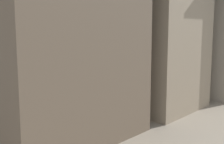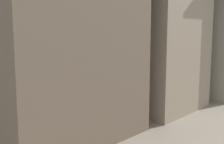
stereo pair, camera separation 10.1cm
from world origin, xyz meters
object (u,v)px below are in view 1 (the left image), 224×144
boat_moored_second (199,72)px  house_waterfront_tall (209,30)px  boat_moored_far (167,82)px  boat_midriver_drifting (75,102)px  house_waterfront_nearest (57,32)px  house_waterfront_second (153,31)px  boat_moored_nearest (96,89)px

boat_moored_second → house_waterfront_tall: size_ratio=0.67×
boat_moored_far → house_waterfront_tall: bearing=-31.5°
boat_midriver_drifting → house_waterfront_tall: house_waterfront_tall is taller
boat_midriver_drifting → house_waterfront_nearest: (5.23, -5.32, 4.74)m
boat_moored_second → house_waterfront_second: size_ratio=0.67×
boat_moored_nearest → boat_moored_second: boat_moored_second is taller
boat_midriver_drifting → house_waterfront_nearest: size_ratio=0.42×
boat_moored_far → house_waterfront_tall: 7.95m
boat_midriver_drifting → house_waterfront_tall: size_ratio=0.42×
boat_moored_far → boat_midriver_drifting: size_ratio=1.11×
boat_moored_nearest → boat_moored_far: bearing=67.0°
boat_midriver_drifting → house_waterfront_tall: 10.74m
boat_moored_far → boat_moored_nearest: bearing=-113.0°
boat_moored_nearest → boat_moored_far: boat_moored_far is taller
boat_midriver_drifting → house_waterfront_nearest: house_waterfront_nearest is taller
house_waterfront_nearest → house_waterfront_tall: 13.11m
house_waterfront_nearest → house_waterfront_second: 6.51m
house_waterfront_second → boat_moored_far: bearing=116.8°
boat_moored_second → boat_moored_far: bearing=-88.3°
house_waterfront_second → boat_midriver_drifting: bearing=-167.4°
house_waterfront_second → boat_moored_second: bearing=106.9°
boat_moored_far → boat_midriver_drifting: bearing=-91.8°
boat_moored_far → boat_midriver_drifting: (-0.35, -11.06, 0.16)m
boat_moored_far → house_waterfront_nearest: house_waterfront_nearest is taller
boat_moored_nearest → house_waterfront_nearest: 13.38m
house_waterfront_tall → boat_moored_nearest: bearing=-157.8°
house_waterfront_tall → house_waterfront_second: bearing=-93.0°
boat_moored_second → boat_midriver_drifting: (-0.13, -18.33, 0.07)m
house_waterfront_tall → boat_midriver_drifting: bearing=-126.1°
boat_moored_nearest → house_waterfront_second: house_waterfront_second is taller
boat_midriver_drifting → house_waterfront_tall: (5.68, 7.78, 4.73)m
boat_moored_nearest → house_waterfront_nearest: (7.68, -9.79, 4.91)m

